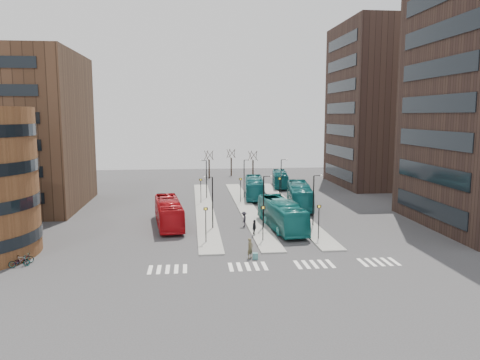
{
  "coord_description": "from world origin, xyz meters",
  "views": [
    {
      "loc": [
        -5.9,
        -35.47,
        13.26
      ],
      "look_at": [
        0.39,
        23.42,
        5.0
      ],
      "focal_mm": 35.0,
      "sensor_mm": 36.0,
      "label": 1
    }
  ],
  "objects": [
    {
      "name": "suitcase",
      "position": [
        -0.05,
        6.02,
        0.3
      ],
      "size": [
        0.48,
        0.39,
        0.59
      ],
      "primitive_type": "cube",
      "rotation": [
        0.0,
        0.0,
        -0.03
      ],
      "color": "#1D1D9F",
      "rests_on": "ground"
    },
    {
      "name": "ground",
      "position": [
        0.0,
        0.0,
        0.0
      ],
      "size": [
        160.0,
        160.0,
        0.0
      ],
      "primitive_type": "plane",
      "color": "#2D2D30",
      "rests_on": "ground"
    },
    {
      "name": "bicycle_mid",
      "position": [
        -21.0,
        6.52,
        0.44
      ],
      "size": [
        1.51,
        0.56,
        0.89
      ],
      "primitive_type": "imported",
      "rotation": [
        0.0,
        0.0,
        1.47
      ],
      "color": "gray",
      "rests_on": "ground"
    },
    {
      "name": "teal_bus_a",
      "position": [
        4.63,
        17.27,
        1.71
      ],
      "size": [
        3.97,
        12.46,
        3.41
      ],
      "primitive_type": "imported",
      "rotation": [
        0.0,
        0.0,
        0.09
      ],
      "color": "#146765",
      "rests_on": "ground"
    },
    {
      "name": "sign_poles",
      "position": [
        1.6,
        23.0,
        2.41
      ],
      "size": [
        12.45,
        22.12,
        3.65
      ],
      "color": "black",
      "rests_on": "ground"
    },
    {
      "name": "commuter_a",
      "position": [
        -7.3,
        17.28,
        0.76
      ],
      "size": [
        0.86,
        0.74,
        1.53
      ],
      "primitive_type": "imported",
      "rotation": [
        0.0,
        0.0,
        3.38
      ],
      "color": "black",
      "rests_on": "ground"
    },
    {
      "name": "tower_far",
      "position": [
        31.98,
        50.0,
        15.0
      ],
      "size": [
        20.12,
        20.0,
        30.0
      ],
      "color": "#31221B",
      "rests_on": "ground"
    },
    {
      "name": "bicycle_far",
      "position": [
        -21.0,
        7.21,
        0.46
      ],
      "size": [
        1.75,
        0.62,
        0.92
      ],
      "primitive_type": "imported",
      "rotation": [
        0.0,
        0.0,
        1.57
      ],
      "color": "gray",
      "rests_on": "ground"
    },
    {
      "name": "red_bus",
      "position": [
        -8.59,
        20.2,
        1.63
      ],
      "size": [
        4.08,
        11.97,
        3.27
      ],
      "primitive_type": "imported",
      "rotation": [
        0.0,
        0.0,
        0.12
      ],
      "color": "#B20D14",
      "rests_on": "ground"
    },
    {
      "name": "island_mid",
      "position": [
        2.0,
        30.0,
        0.07
      ],
      "size": [
        2.5,
        45.0,
        0.15
      ],
      "primitive_type": "cube",
      "color": "gray",
      "rests_on": "ground"
    },
    {
      "name": "island_right",
      "position": [
        8.0,
        30.0,
        0.07
      ],
      "size": [
        2.5,
        45.0,
        0.15
      ],
      "primitive_type": "cube",
      "color": "gray",
      "rests_on": "ground"
    },
    {
      "name": "commuter_c",
      "position": [
        0.39,
        18.89,
        0.9
      ],
      "size": [
        0.95,
        1.29,
        1.8
      ],
      "primitive_type": "imported",
      "rotation": [
        0.0,
        0.0,
        4.45
      ],
      "color": "black",
      "rests_on": "ground"
    },
    {
      "name": "teal_bus_b",
      "position": [
        4.31,
        38.3,
        1.64
      ],
      "size": [
        3.97,
        11.99,
        3.28
      ],
      "primitive_type": "imported",
      "rotation": [
        0.0,
        0.0,
        -0.11
      ],
      "color": "#156469",
      "rests_on": "ground"
    },
    {
      "name": "lamp_posts",
      "position": [
        2.64,
        28.0,
        3.58
      ],
      "size": [
        14.04,
        20.24,
        6.12
      ],
      "color": "black",
      "rests_on": "ground"
    },
    {
      "name": "traveller",
      "position": [
        -0.47,
        6.43,
        0.94
      ],
      "size": [
        0.81,
        0.8,
        1.89
      ],
      "primitive_type": "imported",
      "rotation": [
        0.0,
        0.0,
        0.77
      ],
      "color": "brown",
      "rests_on": "ground"
    },
    {
      "name": "teal_bus_d",
      "position": [
        10.62,
        49.06,
        1.46
      ],
      "size": [
        3.87,
        10.71,
        2.92
      ],
      "primitive_type": "imported",
      "rotation": [
        0.0,
        0.0,
        -0.14
      ],
      "color": "#125A5E",
      "rests_on": "ground"
    },
    {
      "name": "teal_bus_c",
      "position": [
        9.71,
        29.69,
        1.73
      ],
      "size": [
        4.73,
        12.74,
        3.47
      ],
      "primitive_type": "imported",
      "rotation": [
        0.0,
        0.0,
        -0.15
      ],
      "color": "#146265",
      "rests_on": "ground"
    },
    {
      "name": "crosswalk_stripes",
      "position": [
        1.75,
        4.0,
        0.01
      ],
      "size": [
        22.35,
        2.4,
        0.01
      ],
      "color": "silver",
      "rests_on": "ground"
    },
    {
      "name": "commuter_b",
      "position": [
        1.02,
        14.43,
        0.91
      ],
      "size": [
        0.81,
        1.15,
        1.81
      ],
      "primitive_type": "imported",
      "rotation": [
        0.0,
        0.0,
        1.19
      ],
      "color": "black",
      "rests_on": "ground"
    },
    {
      "name": "bicycle_near",
      "position": [
        -21.0,
        6.05,
        0.46
      ],
      "size": [
        1.85,
        1.19,
        0.92
      ],
      "primitive_type": "imported",
      "rotation": [
        0.0,
        0.0,
        1.93
      ],
      "color": "gray",
      "rests_on": "ground"
    },
    {
      "name": "bare_trees",
      "position": [
        2.67,
        62.67,
        2.72
      ],
      "size": [
        10.97,
        8.14,
        5.9
      ],
      "color": "black",
      "rests_on": "ground"
    },
    {
      "name": "island_left",
      "position": [
        -4.0,
        30.0,
        0.07
      ],
      "size": [
        2.5,
        45.0,
        0.15
      ],
      "primitive_type": "cube",
      "color": "gray",
      "rests_on": "ground"
    }
  ]
}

